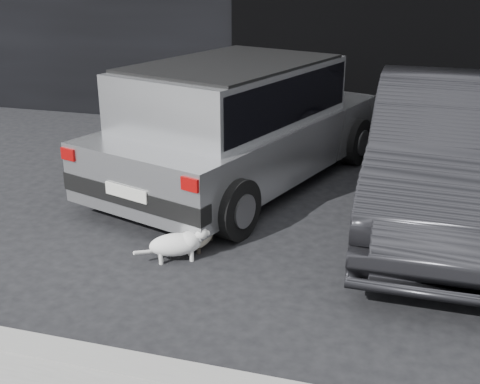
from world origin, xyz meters
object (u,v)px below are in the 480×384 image
(cat_white, at_px, (179,243))
(cat_siamese, at_px, (196,236))
(second_car, at_px, (450,151))
(silver_hatchback, at_px, (238,118))

(cat_white, bearing_deg, cat_siamese, 136.26)
(second_car, distance_m, cat_white, 3.00)
(second_car, bearing_deg, cat_white, -143.94)
(cat_siamese, relative_size, cat_white, 1.24)
(second_car, bearing_deg, cat_siamese, -147.61)
(silver_hatchback, relative_size, cat_siamese, 5.72)
(second_car, height_order, cat_siamese, second_car)
(silver_hatchback, xyz_separation_m, cat_siamese, (0.14, -1.90, -0.71))
(silver_hatchback, height_order, cat_siamese, silver_hatchback)
(silver_hatchback, bearing_deg, cat_siamese, -67.88)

